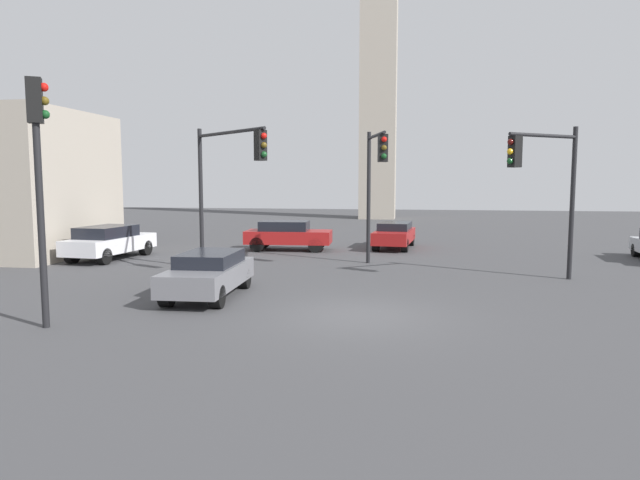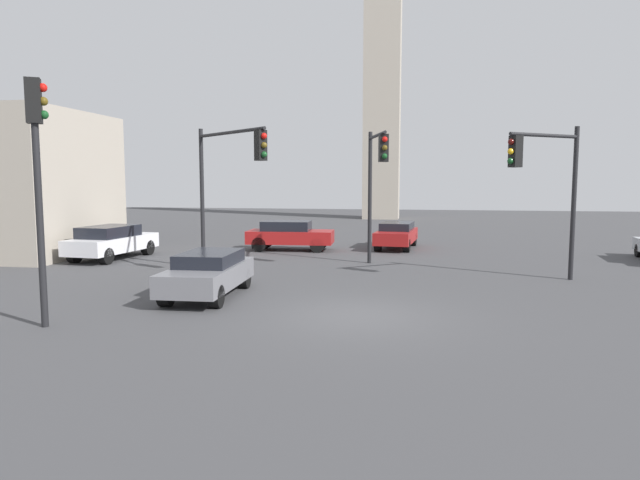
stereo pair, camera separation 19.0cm
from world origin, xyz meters
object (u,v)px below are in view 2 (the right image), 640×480
(car_5, at_px, (208,273))
(traffic_light_3, at_px, (37,157))
(car_3, at_px, (112,241))
(traffic_light_2, at_px, (228,167))
(traffic_light_1, at_px, (546,173))
(traffic_light_0, at_px, (376,170))
(car_2, at_px, (289,235))
(car_1, at_px, (397,234))

(car_5, bearing_deg, traffic_light_3, -34.35)
(car_3, xyz_separation_m, car_5, (7.16, -6.87, -0.08))
(traffic_light_2, bearing_deg, traffic_light_1, 40.53)
(traffic_light_0, relative_size, traffic_light_2, 1.00)
(traffic_light_2, relative_size, traffic_light_3, 0.95)
(traffic_light_1, bearing_deg, car_3, -44.81)
(car_2, relative_size, car_5, 1.01)
(traffic_light_2, height_order, car_3, traffic_light_2)
(traffic_light_0, distance_m, car_5, 8.38)
(traffic_light_2, relative_size, car_2, 1.26)
(car_3, bearing_deg, car_1, -58.44)
(traffic_light_3, bearing_deg, car_2, 51.59)
(traffic_light_1, relative_size, traffic_light_3, 0.92)
(traffic_light_1, xyz_separation_m, car_5, (-10.17, -4.11, -2.94))
(traffic_light_0, relative_size, car_5, 1.28)
(car_3, bearing_deg, traffic_light_0, -87.63)
(car_5, bearing_deg, car_2, 178.50)
(traffic_light_2, xyz_separation_m, traffic_light_3, (-1.73, -7.93, 0.04))
(traffic_light_0, bearing_deg, car_1, 159.56)
(traffic_light_0, relative_size, car_1, 1.24)
(traffic_light_1, relative_size, traffic_light_2, 0.97)
(traffic_light_3, relative_size, car_2, 1.33)
(traffic_light_0, relative_size, car_2, 1.26)
(traffic_light_3, distance_m, car_1, 18.82)
(traffic_light_3, relative_size, car_3, 1.21)
(traffic_light_3, distance_m, car_3, 12.23)
(traffic_light_3, bearing_deg, car_5, 28.18)
(car_2, bearing_deg, car_5, -92.35)
(car_2, height_order, car_3, car_3)
(traffic_light_2, xyz_separation_m, car_3, (-6.44, 2.90, -3.10))
(traffic_light_2, bearing_deg, traffic_light_3, -62.54)
(traffic_light_0, xyz_separation_m, car_5, (-4.41, -6.42, -3.10))
(traffic_light_3, height_order, car_3, traffic_light_3)
(car_2, bearing_deg, traffic_light_0, -50.01)
(traffic_light_0, distance_m, traffic_light_3, 12.45)
(traffic_light_3, bearing_deg, traffic_light_1, 2.54)
(traffic_light_3, height_order, car_5, traffic_light_3)
(traffic_light_1, relative_size, car_5, 1.24)
(car_3, bearing_deg, car_5, -129.19)
(traffic_light_0, bearing_deg, traffic_light_3, -49.21)
(traffic_light_3, xyz_separation_m, car_5, (2.46, 3.97, -3.22))
(car_1, height_order, car_3, car_3)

